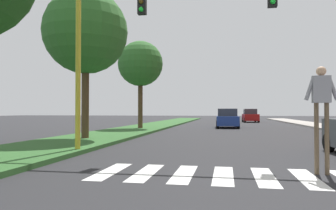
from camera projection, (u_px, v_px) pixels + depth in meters
name	position (u px, v px, depth m)	size (l,w,h in m)	color
ground_plane	(235.00, 127.00, 29.31)	(140.00, 140.00, 0.00)	#262628
crosswalk	(264.00, 177.00, 7.05)	(7.65, 2.20, 0.01)	silver
median_strip	(150.00, 126.00, 28.70)	(3.93, 64.00, 0.15)	#2D5B28
tree_mid	(86.00, 32.00, 15.63)	(4.12, 4.12, 7.27)	#4C3823
tree_far	(140.00, 64.00, 24.75)	(3.50, 3.50, 6.75)	#4C3823
sidewalk_right	(335.00, 128.00, 25.92)	(3.00, 64.00, 0.15)	#9E9991
traffic_light_gantry	(139.00, 26.00, 10.67)	(7.73, 0.30, 6.00)	gold
pedestrian_performer	(321.00, 102.00, 7.33)	(0.75, 0.26, 2.49)	brown
sedan_midblock	(227.00, 119.00, 27.95)	(2.05, 4.32, 1.67)	navy
sedan_distant	(250.00, 116.00, 41.84)	(2.01, 4.28, 1.75)	maroon
sedan_far_horizon	(229.00, 115.00, 51.83)	(2.10, 4.48, 1.67)	navy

